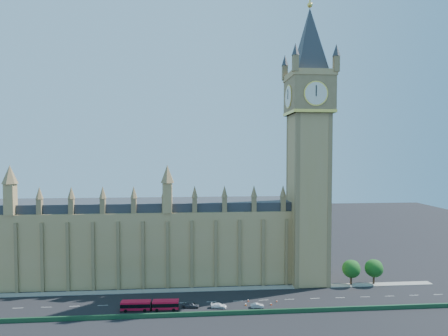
{
  "coord_description": "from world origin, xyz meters",
  "views": [
    {
      "loc": [
        -0.06,
        -103.36,
        44.65
      ],
      "look_at": [
        8.6,
        10.0,
        39.97
      ],
      "focal_mm": 28.0,
      "sensor_mm": 36.0,
      "label": 1
    }
  ],
  "objects": [
    {
      "name": "cone_a",
      "position": [
        15.14,
        -0.55,
        0.35
      ],
      "size": [
        0.53,
        0.53,
        0.71
      ],
      "rotation": [
        0.0,
        0.0,
        -0.2
      ],
      "color": "black",
      "rests_on": "ground"
    },
    {
      "name": "tree_east_far",
      "position": [
        60.22,
        10.08,
        5.64
      ],
      "size": [
        6.0,
        6.0,
        8.5
      ],
      "color": "#382619",
      "rests_on": "ground"
    },
    {
      "name": "car_white",
      "position": [
        6.0,
        -4.32,
        0.66
      ],
      "size": [
        4.74,
        2.41,
        1.32
      ],
      "primitive_type": "imported",
      "rotation": [
        0.0,
        0.0,
        1.44
      ],
      "color": "white",
      "rests_on": "ground"
    },
    {
      "name": "cone_b",
      "position": [
        23.61,
        -1.64,
        0.32
      ],
      "size": [
        0.45,
        0.45,
        0.64
      ],
      "rotation": [
        0.0,
        0.0,
        -0.12
      ],
      "color": "black",
      "rests_on": "ground"
    },
    {
      "name": "tree_east_near",
      "position": [
        52.22,
        10.08,
        5.64
      ],
      "size": [
        6.0,
        6.0,
        8.5
      ],
      "color": "#382619",
      "rests_on": "ground"
    },
    {
      "name": "car_silver",
      "position": [
        17.11,
        -5.07,
        0.64
      ],
      "size": [
        3.94,
        1.59,
        1.27
      ],
      "primitive_type": "imported",
      "rotation": [
        0.0,
        0.0,
        1.51
      ],
      "color": "#AEB2B7",
      "rests_on": "ground"
    },
    {
      "name": "cone_c",
      "position": [
        21.5,
        -3.54,
        0.38
      ],
      "size": [
        0.52,
        0.52,
        0.76
      ],
      "rotation": [
        0.0,
        0.0,
        -0.08
      ],
      "color": "black",
      "rests_on": "ground"
    },
    {
      "name": "red_bus",
      "position": [
        -13.67,
        -4.36,
        1.46
      ],
      "size": [
        16.37,
        2.98,
        2.77
      ],
      "rotation": [
        0.0,
        0.0,
        -0.03
      ],
      "color": "red",
      "rests_on": "ground"
    },
    {
      "name": "kerb_north",
      "position": [
        0.0,
        9.5,
        0.08
      ],
      "size": [
        160.0,
        3.0,
        0.16
      ],
      "primitive_type": "cube",
      "color": "gray",
      "rests_on": "ground"
    },
    {
      "name": "bridge_parapet",
      "position": [
        0.0,
        -9.0,
        0.6
      ],
      "size": [
        160.0,
        0.6,
        1.2
      ],
      "primitive_type": "cube",
      "color": "#1E4C2D",
      "rests_on": "ground"
    },
    {
      "name": "palace_westminster",
      "position": [
        -25.0,
        22.0,
        13.86
      ],
      "size": [
        120.0,
        20.0,
        28.0
      ],
      "color": "tan",
      "rests_on": "ground"
    },
    {
      "name": "cone_d",
      "position": [
        14.0,
        -3.34,
        0.38
      ],
      "size": [
        0.51,
        0.51,
        0.76
      ],
      "rotation": [
        0.0,
        0.0,
        0.06
      ],
      "color": "black",
      "rests_on": "ground"
    },
    {
      "name": "ground",
      "position": [
        0.0,
        0.0,
        0.0
      ],
      "size": [
        400.0,
        400.0,
        0.0
      ],
      "primitive_type": "plane",
      "color": "black",
      "rests_on": "ground"
    },
    {
      "name": "elizabeth_tower",
      "position": [
        38.0,
        13.99,
        54.56
      ],
      "size": [
        20.59,
        20.59,
        105.0
      ],
      "color": "tan",
      "rests_on": "ground"
    },
    {
      "name": "car_grey",
      "position": [
        -2.0,
        -3.37,
        0.8
      ],
      "size": [
        4.89,
        2.51,
        1.59
      ],
      "primitive_type": "imported",
      "rotation": [
        0.0,
        0.0,
        1.43
      ],
      "color": "#3E4046",
      "rests_on": "ground"
    }
  ]
}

